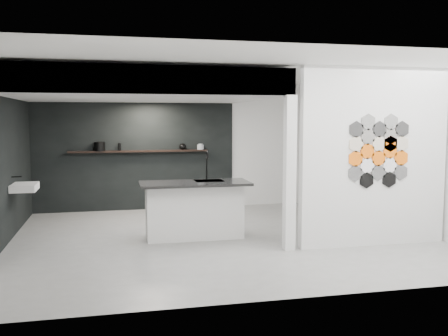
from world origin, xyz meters
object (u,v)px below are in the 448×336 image
(partition_panel, at_px, (374,157))
(kettle, at_px, (183,147))
(wall_basin, at_px, (25,187))
(glass_bowl, at_px, (201,147))
(stockpot, at_px, (99,146))
(bottle_dark, at_px, (120,147))
(kitchen_island, at_px, (194,209))
(utensil_cup, at_px, (95,149))
(glass_vase, at_px, (201,147))

(partition_panel, bearing_deg, kettle, 122.66)
(wall_basin, distance_m, glass_bowl, 4.00)
(partition_panel, distance_m, glass_bowl, 4.39)
(stockpot, relative_size, bottle_dark, 1.43)
(stockpot, relative_size, kettle, 1.43)
(kettle, bearing_deg, kitchen_island, -75.26)
(bottle_dark, height_order, utensil_cup, bottle_dark)
(kitchen_island, bearing_deg, glass_vase, 78.21)
(stockpot, bearing_deg, partition_panel, -42.19)
(partition_panel, height_order, glass_vase, partition_panel)
(wall_basin, height_order, stockpot, stockpot)
(wall_basin, bearing_deg, partition_panel, -18.23)
(bottle_dark, bearing_deg, kitchen_island, -67.41)
(stockpot, bearing_deg, bottle_dark, 0.00)
(glass_vase, bearing_deg, kettle, 180.00)
(stockpot, bearing_deg, glass_vase, 0.00)
(partition_panel, bearing_deg, kitchen_island, 157.94)
(kettle, height_order, utensil_cup, kettle)
(bottle_dark, bearing_deg, utensil_cup, 180.00)
(kitchen_island, distance_m, glass_bowl, 2.98)
(stockpot, xyz_separation_m, bottle_dark, (0.42, 0.00, -0.01))
(kettle, relative_size, utensil_cup, 1.88)
(kettle, height_order, bottle_dark, bottle_dark)
(glass_vase, relative_size, utensil_cup, 1.51)
(kitchen_island, height_order, bottle_dark, bottle_dark)
(partition_panel, xyz_separation_m, bottle_dark, (-3.84, 3.87, 0.00))
(wall_basin, height_order, glass_bowl, glass_bowl)
(utensil_cup, bearing_deg, wall_basin, -118.13)
(partition_panel, bearing_deg, wall_basin, 161.77)
(wall_basin, distance_m, glass_vase, 4.01)
(partition_panel, bearing_deg, glass_bowl, 118.23)
(glass_bowl, relative_size, glass_vase, 1.18)
(wall_basin, relative_size, kitchen_island, 0.33)
(stockpot, relative_size, glass_vase, 1.78)
(glass_bowl, bearing_deg, kitchen_island, -102.42)
(wall_basin, bearing_deg, kitchen_island, -14.36)
(glass_bowl, distance_m, utensil_cup, 2.29)
(kettle, height_order, glass_vase, kettle)
(kitchen_island, bearing_deg, wall_basin, 166.27)
(partition_panel, distance_m, bottle_dark, 5.45)
(kettle, xyz_separation_m, bottle_dark, (-1.36, 0.00, 0.01))
(stockpot, xyz_separation_m, utensil_cup, (-0.10, 0.00, -0.05))
(glass_vase, xyz_separation_m, utensil_cup, (-2.29, 0.00, -0.02))
(partition_panel, distance_m, wall_basin, 5.78)
(bottle_dark, bearing_deg, kettle, 0.00)
(partition_panel, height_order, glass_bowl, partition_panel)
(kitchen_island, bearing_deg, partition_panel, -21.43)
(stockpot, distance_m, glass_vase, 2.19)
(kitchen_island, height_order, utensil_cup, kitchen_island)
(kettle, bearing_deg, glass_vase, 19.06)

